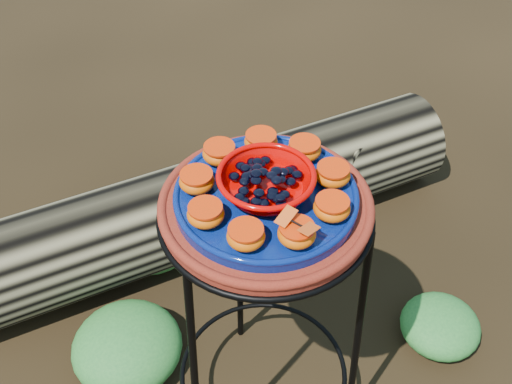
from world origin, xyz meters
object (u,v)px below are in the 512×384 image
object	(u,v)px
terracotta_saucer	(266,208)
red_bowl	(266,184)
plant_stand	(264,324)
cobalt_plate	(266,198)
driftwood_log	(211,203)

from	to	relation	value
terracotta_saucer	red_bowl	distance (m)	0.06
plant_stand	cobalt_plate	distance (m)	0.39
terracotta_saucer	driftwood_log	xyz separation A→B (m)	(0.01, 0.61, -0.57)
red_bowl	driftwood_log	world-z (taller)	red_bowl
plant_stand	terracotta_saucer	distance (m)	0.37
red_bowl	driftwood_log	size ratio (longest dim) A/B	0.11
terracotta_saucer	red_bowl	world-z (taller)	red_bowl
driftwood_log	plant_stand	bearing A→B (deg)	-91.22
cobalt_plate	red_bowl	xyz separation A→B (m)	(0.00, 0.00, 0.03)
plant_stand	cobalt_plate	xyz separation A→B (m)	(0.00, 0.00, 0.39)
plant_stand	red_bowl	world-z (taller)	red_bowl
cobalt_plate	red_bowl	world-z (taller)	red_bowl
plant_stand	driftwood_log	world-z (taller)	plant_stand
plant_stand	cobalt_plate	bearing A→B (deg)	0.00
plant_stand	driftwood_log	bearing A→B (deg)	88.78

